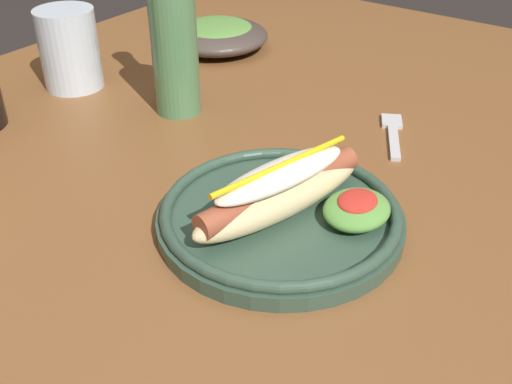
# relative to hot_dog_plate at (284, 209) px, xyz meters

# --- Properties ---
(dining_table) EXTENTS (1.45, 1.05, 0.74)m
(dining_table) POSITION_rel_hot_dog_plate_xyz_m (0.04, 0.13, -0.10)
(dining_table) COLOR brown
(dining_table) RESTS_ON ground_plane
(hot_dog_plate) EXTENTS (0.25, 0.25, 0.08)m
(hot_dog_plate) POSITION_rel_hot_dog_plate_xyz_m (0.00, 0.00, 0.00)
(hot_dog_plate) COLOR #334C3D
(hot_dog_plate) RESTS_ON dining_table
(fork) EXTENTS (0.11, 0.07, 0.00)m
(fork) POSITION_rel_hot_dog_plate_xyz_m (0.25, -0.00, -0.02)
(fork) COLOR silver
(fork) RESTS_ON dining_table
(water_cup) EXTENTS (0.09, 0.09, 0.12)m
(water_cup) POSITION_rel_hot_dog_plate_xyz_m (0.11, 0.45, 0.04)
(water_cup) COLOR silver
(water_cup) RESTS_ON dining_table
(glass_bottle) EXTENTS (0.06, 0.06, 0.25)m
(glass_bottle) POSITION_rel_hot_dog_plate_xyz_m (0.14, 0.27, 0.07)
(glass_bottle) COLOR #4C7F51
(glass_bottle) RESTS_ON dining_table
(side_bowl) EXTENTS (0.17, 0.17, 0.05)m
(side_bowl) POSITION_rel_hot_dog_plate_xyz_m (0.36, 0.38, 0.00)
(side_bowl) COLOR #423833
(side_bowl) RESTS_ON dining_table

